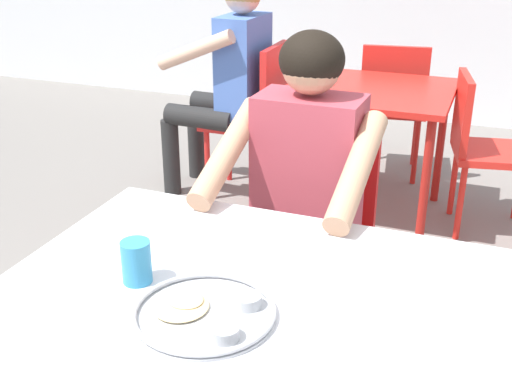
% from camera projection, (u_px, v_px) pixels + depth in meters
% --- Properties ---
extents(table_foreground, '(1.17, 0.93, 0.73)m').
position_uv_depth(table_foreground, '(245.00, 323.00, 1.48)').
color(table_foreground, silver).
rests_on(table_foreground, ground).
extents(thali_tray, '(0.31, 0.31, 0.03)m').
position_uv_depth(thali_tray, '(205.00, 312.00, 1.38)').
color(thali_tray, '#B7BABF').
rests_on(thali_tray, table_foreground).
extents(drinking_cup, '(0.07, 0.07, 0.10)m').
position_uv_depth(drinking_cup, '(136.00, 260.00, 1.49)').
color(drinking_cup, '#338CBF').
rests_on(drinking_cup, table_foreground).
extents(chair_foreground, '(0.40, 0.42, 0.85)m').
position_uv_depth(chair_foreground, '(316.00, 224.00, 2.32)').
color(chair_foreground, red).
rests_on(chair_foreground, ground).
extents(diner_foreground, '(0.50, 0.56, 1.21)m').
position_uv_depth(diner_foreground, '(299.00, 189.00, 2.04)').
color(diner_foreground, '#3B3B3B').
rests_on(diner_foreground, ground).
extents(table_background_red, '(0.84, 0.77, 0.71)m').
position_uv_depth(table_background_red, '(368.00, 105.00, 3.32)').
color(table_background_red, red).
rests_on(table_background_red, ground).
extents(chair_red_left, '(0.41, 0.40, 0.88)m').
position_uv_depth(chair_red_left, '(257.00, 111.00, 3.60)').
color(chair_red_left, red).
rests_on(chair_red_left, ground).
extents(chair_red_right, '(0.49, 0.46, 0.81)m').
position_uv_depth(chair_red_right, '(483.00, 143.00, 3.22)').
color(chair_red_right, red).
rests_on(chair_red_right, ground).
extents(chair_red_far, '(0.46, 0.47, 0.84)m').
position_uv_depth(chair_red_far, '(393.00, 101.00, 3.88)').
color(chair_red_far, red).
rests_on(chair_red_far, ground).
extents(patron_background, '(0.56, 0.51, 1.24)m').
position_uv_depth(patron_background, '(229.00, 70.00, 3.54)').
color(patron_background, '#252525').
rests_on(patron_background, ground).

